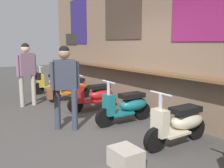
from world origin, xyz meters
The scene contains 10 objects.
ground_plane centered at (0.00, 0.00, 0.00)m, with size 30.67×30.67×0.00m, color #474442.
market_stall_facade centered at (0.00, 2.02, 1.82)m, with size 10.96×0.61×3.63m.
scooter_yellow centered at (-4.16, 1.08, 0.39)m, with size 0.46×1.40×0.97m.
scooter_orange centered at (-2.78, 1.08, 0.39)m, with size 0.46×1.40×0.97m.
scooter_red centered at (-1.38, 1.08, 0.39)m, with size 0.46×1.40×0.97m.
scooter_teal centered at (-0.04, 1.08, 0.39)m, with size 0.48×1.40×0.97m.
scooter_cream centered at (1.41, 1.08, 0.39)m, with size 0.46×1.40×0.97m.
shopper_with_handbag centered at (-0.41, -0.22, 1.03)m, with size 0.38×0.67×1.69m.
shopper_browsing centered at (-2.79, -0.24, 1.07)m, with size 0.38×0.68×1.74m.
merchandise_crate centered at (1.51, -0.20, 0.14)m, with size 0.45×0.36×0.28m, color #B2A899.
Camera 1 is at (4.04, -2.23, 1.74)m, focal length 39.43 mm.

